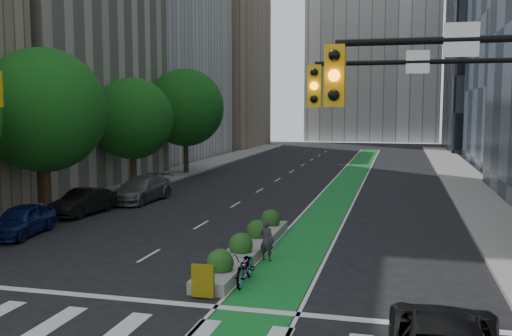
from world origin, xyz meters
The scene contains 16 objects.
ground centered at (0.00, 0.00, 0.00)m, with size 160.00×160.00×0.00m, color black.
sidewalk_left centered at (-11.80, 25.00, 0.07)m, with size 3.60×90.00×0.15m, color gray.
sidewalk_right centered at (11.80, 25.00, 0.07)m, with size 3.60×90.00×0.15m, color gray.
bike_lane_paint centered at (3.00, 30.00, 0.01)m, with size 2.20×70.00×0.01m, color #167D2D.
building_tan_far centered at (-20.00, 66.00, 13.00)m, with size 14.00×16.00×26.00m, color tan.
building_dark_end centered at (20.00, 68.00, 14.00)m, with size 14.00×18.00×28.00m, color black.
tree_mid centered at (-11.00, 12.00, 5.57)m, with size 6.40×6.40×8.78m.
tree_midfar centered at (-11.00, 22.00, 4.95)m, with size 5.60×5.60×7.76m.
tree_far centered at (-11.00, 32.00, 5.69)m, with size 6.60×6.60×9.00m.
signal_right centered at (8.67, 0.47, 4.80)m, with size 5.82×0.51×7.20m.
median_planter centered at (1.20, 7.04, 0.37)m, with size 1.20×10.26×1.10m.
bicycle centered at (2.03, 3.61, 0.54)m, with size 0.72×2.05×1.08m, color gray.
cyclist centered at (2.08, 6.44, 0.78)m, with size 0.57×0.37×1.56m, color #312C35.
parked_car_left_near centered at (-9.50, 7.83, 0.70)m, with size 1.66×4.14×1.41m, color #0C194C.
parked_car_left_mid centered at (-9.50, 13.00, 0.69)m, with size 1.47×4.21×1.39m, color black.
parked_car_left_far centered at (-8.41, 17.72, 0.77)m, with size 2.14×5.28×1.53m, color #505254.
Camera 1 is at (6.80, -13.89, 5.71)m, focal length 40.00 mm.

